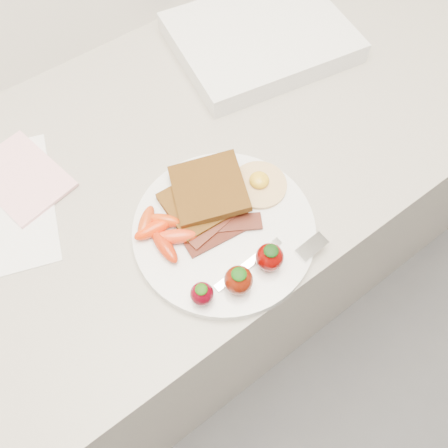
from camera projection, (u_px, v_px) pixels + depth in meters
counter at (177, 269)px, 1.11m from camera, size 2.00×0.60×0.90m
plate at (224, 230)px, 0.65m from camera, size 0.27×0.27×0.02m
toast_lower at (198, 204)px, 0.65m from camera, size 0.10×0.10×0.01m
toast_upper at (209, 188)px, 0.65m from camera, size 0.14×0.14×0.02m
fried_egg at (259, 183)px, 0.67m from camera, size 0.11×0.11×0.02m
bacon_strips at (221, 226)px, 0.64m from camera, size 0.12×0.08×0.01m
baby_carrots at (161, 232)px, 0.63m from camera, size 0.08×0.11×0.02m
strawberries at (243, 274)px, 0.58m from camera, size 0.14×0.05×0.05m
fork at (278, 256)px, 0.62m from camera, size 0.17×0.05×0.00m
notepad at (21, 177)px, 0.70m from camera, size 0.14×0.17×0.01m
appliance at (261, 38)px, 0.82m from camera, size 0.36×0.30×0.04m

